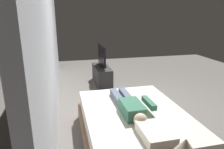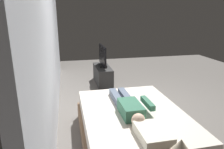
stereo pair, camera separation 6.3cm
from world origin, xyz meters
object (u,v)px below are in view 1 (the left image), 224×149
at_px(bed, 134,127).
at_px(tv, 102,57).
at_px(remote, 151,103).
at_px(person, 130,106).
at_px(lamp, 185,148).
at_px(pillow, 155,134).
at_px(tv_stand, 102,75).

xyz_separation_m(bed, tv, (2.90, -0.06, 0.52)).
bearing_deg(tv, remote, -173.93).
height_order(person, lamp, lamp).
bearing_deg(person, pillow, -175.39).
height_order(pillow, tv, tv).
distance_m(bed, tv_stand, 2.90).
bearing_deg(tv_stand, person, 177.70).
bearing_deg(pillow, lamp, 177.24).
relative_size(bed, remote, 13.83).
distance_m(tv_stand, tv, 0.53).
distance_m(bed, person, 0.36).
relative_size(remote, tv, 0.17).
distance_m(pillow, person, 0.75).
xyz_separation_m(person, tv_stand, (2.87, -0.12, -0.37)).
bearing_deg(tv_stand, tv, 0.00).
relative_size(pillow, remote, 3.20).
height_order(person, tv, tv).
height_order(tv_stand, tv, tv).
height_order(bed, remote, remote).
height_order(pillow, tv_stand, pillow).
distance_m(bed, tv, 2.95).
bearing_deg(remote, tv_stand, 6.07).
bearing_deg(person, remote, -69.53).
relative_size(tv_stand, lamp, 2.62).
bearing_deg(remote, lamp, 166.14).
distance_m(person, lamp, 1.39).
bearing_deg(tv, lamp, 178.85).
height_order(remote, tv_stand, remote).
bearing_deg(lamp, bed, -1.28).
xyz_separation_m(bed, remote, (0.18, -0.34, 0.29)).
distance_m(tv, lamp, 4.24).
height_order(pillow, lamp, lamp).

